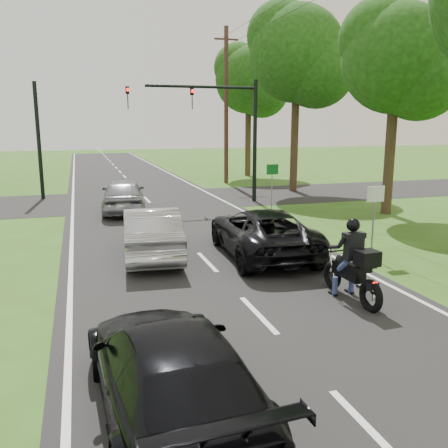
{
  "coord_description": "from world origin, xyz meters",
  "views": [
    {
      "loc": [
        -3.36,
        -8.51,
        3.81
      ],
      "look_at": [
        0.19,
        3.0,
        1.3
      ],
      "focal_mm": 38.0,
      "sensor_mm": 36.0,
      "label": 1
    }
  ],
  "objects_px": {
    "traffic_signal": "(219,119)",
    "utility_pole_far": "(226,106)",
    "sign_green": "(272,176)",
    "dark_suv": "(262,232)",
    "silver_suv": "(123,195)",
    "sign_white": "(375,204)",
    "silver_sedan": "(151,233)",
    "dark_car_behind": "(171,370)",
    "motorcycle_rider": "(353,268)"
  },
  "relations": [
    {
      "from": "motorcycle_rider",
      "to": "sign_green",
      "type": "relative_size",
      "value": 1.02
    },
    {
      "from": "motorcycle_rider",
      "to": "sign_green",
      "type": "distance_m",
      "value": 11.14
    },
    {
      "from": "motorcycle_rider",
      "to": "dark_suv",
      "type": "bearing_deg",
      "value": 95.56
    },
    {
      "from": "sign_white",
      "to": "traffic_signal",
      "type": "bearing_deg",
      "value": 97.05
    },
    {
      "from": "silver_suv",
      "to": "sign_green",
      "type": "distance_m",
      "value": 6.67
    },
    {
      "from": "traffic_signal",
      "to": "sign_white",
      "type": "bearing_deg",
      "value": -82.95
    },
    {
      "from": "silver_sedan",
      "to": "sign_white",
      "type": "bearing_deg",
      "value": 166.91
    },
    {
      "from": "motorcycle_rider",
      "to": "silver_sedan",
      "type": "relative_size",
      "value": 0.49
    },
    {
      "from": "sign_white",
      "to": "sign_green",
      "type": "relative_size",
      "value": 1.0
    },
    {
      "from": "traffic_signal",
      "to": "utility_pole_far",
      "type": "height_order",
      "value": "utility_pole_far"
    },
    {
      "from": "dark_car_behind",
      "to": "sign_white",
      "type": "relative_size",
      "value": 2.17
    },
    {
      "from": "sign_white",
      "to": "sign_green",
      "type": "height_order",
      "value": "same"
    },
    {
      "from": "motorcycle_rider",
      "to": "sign_green",
      "type": "xyz_separation_m",
      "value": [
        2.6,
        10.8,
        0.86
      ]
    },
    {
      "from": "silver_suv",
      "to": "traffic_signal",
      "type": "xyz_separation_m",
      "value": [
        4.84,
        1.32,
        3.35
      ]
    },
    {
      "from": "dark_car_behind",
      "to": "utility_pole_far",
      "type": "xyz_separation_m",
      "value": [
        8.56,
        24.89,
        4.4
      ]
    },
    {
      "from": "dark_suv",
      "to": "silver_suv",
      "type": "bearing_deg",
      "value": -64.92
    },
    {
      "from": "motorcycle_rider",
      "to": "traffic_signal",
      "type": "xyz_separation_m",
      "value": [
        1.04,
        13.81,
        3.4
      ]
    },
    {
      "from": "silver_suv",
      "to": "sign_white",
      "type": "xyz_separation_m",
      "value": [
        6.2,
        -9.7,
        0.82
      ]
    },
    {
      "from": "traffic_signal",
      "to": "utility_pole_far",
      "type": "xyz_separation_m",
      "value": [
        2.86,
        8.0,
        0.95
      ]
    },
    {
      "from": "dark_suv",
      "to": "sign_green",
      "type": "bearing_deg",
      "value": -110.93
    },
    {
      "from": "dark_suv",
      "to": "sign_white",
      "type": "relative_size",
      "value": 2.38
    },
    {
      "from": "dark_car_behind",
      "to": "sign_green",
      "type": "xyz_separation_m",
      "value": [
        7.26,
        13.87,
        0.92
      ]
    },
    {
      "from": "dark_suv",
      "to": "dark_car_behind",
      "type": "relative_size",
      "value": 1.1
    },
    {
      "from": "sign_green",
      "to": "utility_pole_far",
      "type": "bearing_deg",
      "value": 83.27
    },
    {
      "from": "silver_suv",
      "to": "dark_car_behind",
      "type": "height_order",
      "value": "silver_suv"
    },
    {
      "from": "traffic_signal",
      "to": "utility_pole_far",
      "type": "distance_m",
      "value": 8.55
    },
    {
      "from": "dark_car_behind",
      "to": "sign_green",
      "type": "distance_m",
      "value": 15.68
    },
    {
      "from": "silver_sedan",
      "to": "silver_suv",
      "type": "xyz_separation_m",
      "value": [
        -0.09,
        7.68,
        0.04
      ]
    },
    {
      "from": "silver_sedan",
      "to": "sign_green",
      "type": "bearing_deg",
      "value": -131.34
    },
    {
      "from": "utility_pole_far",
      "to": "silver_sedan",
      "type": "bearing_deg",
      "value": -114.12
    },
    {
      "from": "sign_white",
      "to": "dark_suv",
      "type": "bearing_deg",
      "value": 157.1
    },
    {
      "from": "silver_sedan",
      "to": "traffic_signal",
      "type": "bearing_deg",
      "value": -112.62
    },
    {
      "from": "dark_car_behind",
      "to": "sign_green",
      "type": "bearing_deg",
      "value": -120.53
    },
    {
      "from": "dark_suv",
      "to": "sign_green",
      "type": "height_order",
      "value": "sign_green"
    },
    {
      "from": "silver_sedan",
      "to": "utility_pole_far",
      "type": "distance_m",
      "value": 19.12
    },
    {
      "from": "utility_pole_far",
      "to": "sign_white",
      "type": "height_order",
      "value": "utility_pole_far"
    },
    {
      "from": "sign_green",
      "to": "silver_sedan",
      "type": "bearing_deg",
      "value": -136.54
    },
    {
      "from": "dark_suv",
      "to": "sign_green",
      "type": "xyz_separation_m",
      "value": [
        3.15,
        6.76,
        0.88
      ]
    },
    {
      "from": "sign_white",
      "to": "motorcycle_rider",
      "type": "bearing_deg",
      "value": -130.64
    },
    {
      "from": "utility_pole_far",
      "to": "sign_white",
      "type": "relative_size",
      "value": 4.71
    },
    {
      "from": "silver_sedan",
      "to": "dark_car_behind",
      "type": "bearing_deg",
      "value": 88.37
    },
    {
      "from": "sign_white",
      "to": "silver_sedan",
      "type": "bearing_deg",
      "value": 161.71
    },
    {
      "from": "silver_suv",
      "to": "sign_green",
      "type": "relative_size",
      "value": 2.13
    },
    {
      "from": "motorcycle_rider",
      "to": "dark_suv",
      "type": "xyz_separation_m",
      "value": [
        -0.55,
        4.04,
        -0.02
      ]
    },
    {
      "from": "sign_white",
      "to": "sign_green",
      "type": "bearing_deg",
      "value": 88.57
    },
    {
      "from": "dark_suv",
      "to": "silver_suv",
      "type": "relative_size",
      "value": 1.12
    },
    {
      "from": "dark_suv",
      "to": "dark_car_behind",
      "type": "distance_m",
      "value": 8.22
    },
    {
      "from": "silver_suv",
      "to": "utility_pole_far",
      "type": "xyz_separation_m",
      "value": [
        7.7,
        9.32,
        4.3
      ]
    },
    {
      "from": "silver_suv",
      "to": "traffic_signal",
      "type": "distance_m",
      "value": 6.03
    },
    {
      "from": "motorcycle_rider",
      "to": "silver_suv",
      "type": "bearing_deg",
      "value": 104.78
    }
  ]
}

